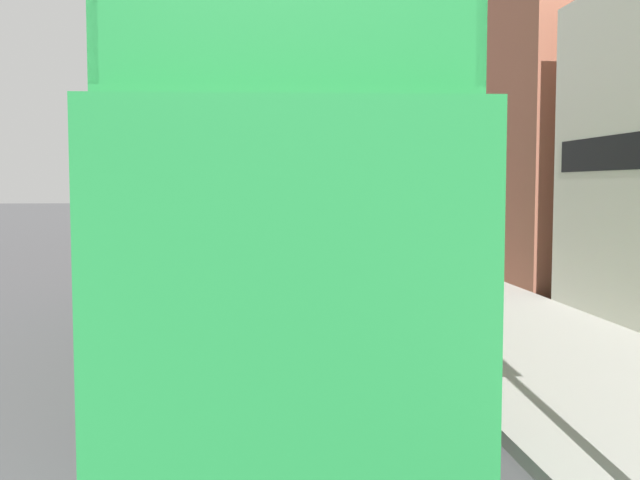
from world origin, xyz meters
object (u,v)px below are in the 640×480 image
(lamp_post_nearest, at_px, (465,77))
(tour_bus, at_px, (285,220))
(parked_car_ahead_of_bus, at_px, (290,245))
(lamp_post_second, at_px, (370,124))

(lamp_post_nearest, bearing_deg, tour_bus, 147.99)
(tour_bus, bearing_deg, lamp_post_nearest, -29.57)
(parked_car_ahead_of_bus, xyz_separation_m, lamp_post_nearest, (1.52, -10.57, 2.87))
(tour_bus, xyz_separation_m, lamp_post_second, (2.20, 6.39, 1.83))
(lamp_post_second, bearing_deg, tour_bus, -108.95)
(tour_bus, distance_m, lamp_post_nearest, 3.04)
(lamp_post_second, bearing_deg, parked_car_ahead_of_bus, 119.56)
(parked_car_ahead_of_bus, distance_m, lamp_post_nearest, 11.06)
(tour_bus, xyz_separation_m, lamp_post_nearest, (2.10, -1.31, 1.77))
(parked_car_ahead_of_bus, distance_m, lamp_post_second, 4.40)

